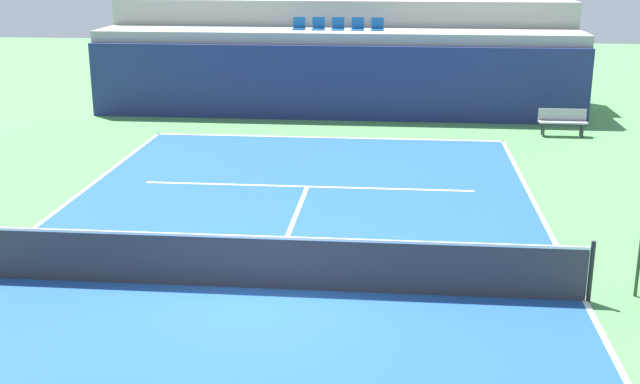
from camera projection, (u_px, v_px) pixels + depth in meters
name	position (u px, v px, depth m)	size (l,w,h in m)	color
ground_plane	(267.00, 289.00, 14.33)	(80.00, 80.00, 0.00)	#4C8C4C
court_surface	(267.00, 288.00, 14.33)	(11.00, 24.00, 0.01)	#1E4C99
baseline_far	(327.00, 138.00, 25.72)	(11.00, 0.10, 0.00)	white
sideline_right	(585.00, 301.00, 13.82)	(0.10, 24.00, 0.00)	white
service_line_far	(307.00, 187.00, 20.43)	(8.26, 0.10, 0.00)	white
centre_service_line	(291.00, 228.00, 17.38)	(0.10, 6.40, 0.00)	white
back_wall	(334.00, 83.00, 28.09)	(17.20, 0.30, 2.56)	navy
stands_tier_lower	(337.00, 72.00, 29.32)	(17.20, 2.40, 2.95)	#9E9E99
stands_tier_upper	(342.00, 51.00, 31.48)	(17.20, 2.40, 3.88)	#9E9E99
seating_row_lower	(338.00, 26.00, 28.96)	(3.23, 0.44, 0.44)	#145193
tennis_net	(266.00, 262.00, 14.19)	(11.08, 0.08, 1.07)	black
player_bench	(563.00, 120.00, 25.89)	(1.50, 0.40, 0.85)	#99999E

